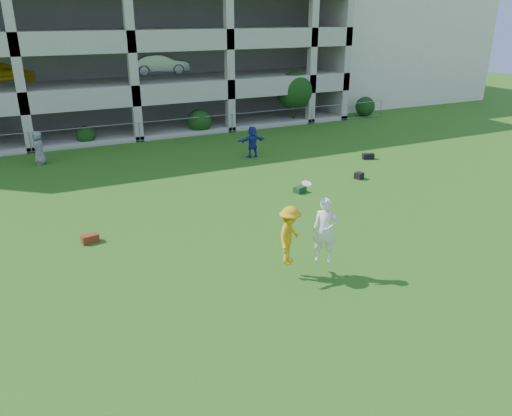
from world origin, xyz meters
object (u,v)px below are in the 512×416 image
bystander_d (252,142)px  stucco_building (365,39)px  crate_d (359,176)px  bystander_c (39,148)px  parking_garage (103,31)px  frisbee_contest (301,234)px

bystander_d → stucco_building: bearing=-140.4°
bystander_d → crate_d: 6.28m
bystander_c → bystander_d: bearing=62.9°
parking_garage → stucco_building: bearing=0.7°
parking_garage → crate_d: bearing=-69.7°
bystander_c → frisbee_contest: frisbee_contest is taller
frisbee_contest → parking_garage: bearing=90.7°
crate_d → stucco_building: bearing=52.9°
stucco_building → bystander_d: bearing=-140.9°
crate_d → parking_garage: (-7.47, 20.22, 5.86)m
crate_d → parking_garage: size_ratio=0.01×
stucco_building → bystander_c: bearing=-158.2°
bystander_d → frisbee_contest: frisbee_contest is taller
stucco_building → bystander_c: 31.18m
bystander_c → crate_d: 15.99m
bystander_c → bystander_d: size_ratio=1.03×
bystander_d → frisbee_contest: (-4.30, -12.29, 0.53)m
stucco_building → bystander_d: (-18.40, -14.98, -4.17)m
frisbee_contest → bystander_d: bearing=70.7°
stucco_building → crate_d: stucco_building is taller
bystander_d → frisbee_contest: bearing=71.2°
crate_d → parking_garage: 22.34m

